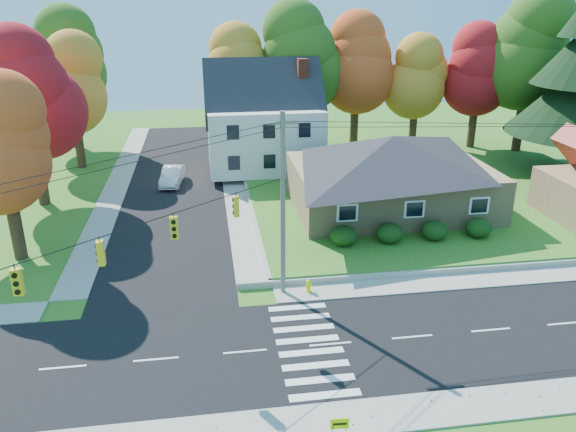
% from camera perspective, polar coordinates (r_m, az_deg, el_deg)
% --- Properties ---
extents(ground, '(120.00, 120.00, 0.00)m').
position_cam_1_polar(ground, '(26.99, 4.33, -12.88)').
color(ground, '#3D7923').
extents(road_main, '(90.00, 8.00, 0.02)m').
position_cam_1_polar(road_main, '(26.99, 4.33, -12.86)').
color(road_main, black).
rests_on(road_main, ground).
extents(road_cross, '(8.00, 44.00, 0.02)m').
position_cam_1_polar(road_cross, '(50.11, -11.28, 3.42)').
color(road_cross, black).
rests_on(road_cross, ground).
extents(sidewalk_north, '(90.00, 2.00, 0.08)m').
position_cam_1_polar(sidewalk_north, '(31.13, 2.31, -7.69)').
color(sidewalk_north, '#9C9A90').
rests_on(sidewalk_north, ground).
extents(sidewalk_south, '(90.00, 2.00, 0.08)m').
position_cam_1_polar(sidewalk_south, '(23.15, 7.19, -19.67)').
color(sidewalk_south, '#9C9A90').
rests_on(sidewalk_south, ground).
extents(lawn, '(30.00, 30.00, 0.50)m').
position_cam_1_polar(lawn, '(48.76, 13.93, 2.98)').
color(lawn, '#3D7923').
rests_on(lawn, ground).
extents(ranch_house, '(14.60, 10.60, 5.40)m').
position_cam_1_polar(ranch_house, '(41.68, 10.43, 4.48)').
color(ranch_house, tan).
rests_on(ranch_house, lawn).
extents(colonial_house, '(10.40, 8.40, 9.60)m').
position_cam_1_polar(colonial_house, '(51.07, -2.42, 9.47)').
color(colonial_house, silver).
rests_on(colonial_house, lawn).
extents(hedge_row, '(10.70, 1.70, 1.27)m').
position_cam_1_polar(hedge_row, '(36.76, 12.49, -1.55)').
color(hedge_row, '#163A10').
rests_on(hedge_row, lawn).
extents(traffic_infrastructure, '(38.10, 10.66, 10.00)m').
position_cam_1_polar(traffic_infrastructure, '(25.64, 3.66, -1.66)').
color(traffic_infrastructure, '#666059').
rests_on(traffic_infrastructure, ground).
extents(tree_lot_0, '(6.72, 6.72, 12.51)m').
position_cam_1_polar(tree_lot_0, '(56.19, -5.31, 14.36)').
color(tree_lot_0, '#3F2A19').
rests_on(tree_lot_0, lawn).
extents(tree_lot_1, '(7.84, 7.84, 14.60)m').
position_cam_1_polar(tree_lot_1, '(55.73, 1.12, 15.73)').
color(tree_lot_1, '#3F2A19').
rests_on(tree_lot_1, lawn).
extents(tree_lot_2, '(7.28, 7.28, 13.56)m').
position_cam_1_polar(tree_lot_2, '(58.06, 7.00, 15.17)').
color(tree_lot_2, '#3F2A19').
rests_on(tree_lot_2, lawn).
extents(tree_lot_3, '(6.16, 6.16, 11.47)m').
position_cam_1_polar(tree_lot_3, '(59.14, 12.98, 13.63)').
color(tree_lot_3, '#3F2A19').
rests_on(tree_lot_3, lawn).
extents(tree_lot_4, '(6.72, 6.72, 12.51)m').
position_cam_1_polar(tree_lot_4, '(60.59, 18.84, 13.86)').
color(tree_lot_4, '#3F2A19').
rests_on(tree_lot_4, lawn).
extents(tree_lot_5, '(8.40, 8.40, 15.64)m').
position_cam_1_polar(tree_lot_5, '(60.59, 23.42, 15.14)').
color(tree_lot_5, '#3F2A19').
rests_on(tree_lot_5, lawn).
extents(tree_west_0, '(6.16, 6.16, 11.47)m').
position_cam_1_polar(tree_west_0, '(36.56, -27.20, 6.39)').
color(tree_west_0, '#3F2A19').
rests_on(tree_west_0, ground).
extents(tree_west_1, '(7.28, 7.28, 13.56)m').
position_cam_1_polar(tree_west_1, '(45.99, -25.01, 11.10)').
color(tree_west_1, '#3F2A19').
rests_on(tree_west_1, ground).
extents(tree_west_2, '(6.72, 6.72, 12.51)m').
position_cam_1_polar(tree_west_2, '(55.44, -21.19, 12.42)').
color(tree_west_2, '#3F2A19').
rests_on(tree_west_2, ground).
extents(tree_west_3, '(7.84, 7.84, 14.60)m').
position_cam_1_polar(tree_west_3, '(63.48, -21.72, 14.54)').
color(tree_west_3, '#3F2A19').
rests_on(tree_west_3, ground).
extents(white_car, '(2.10, 4.66, 1.49)m').
position_cam_1_polar(white_car, '(49.31, -11.69, 4.00)').
color(white_car, silver).
rests_on(white_car, road_cross).
extents(fire_hydrant, '(0.44, 0.34, 0.77)m').
position_cam_1_polar(fire_hydrant, '(30.95, 2.09, -7.17)').
color(fire_hydrant, '#E4E400').
rests_on(fire_hydrant, ground).
extents(yard_sign, '(0.69, 0.08, 0.86)m').
position_cam_1_polar(yard_sign, '(21.95, 5.27, -20.30)').
color(yard_sign, black).
rests_on(yard_sign, ground).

